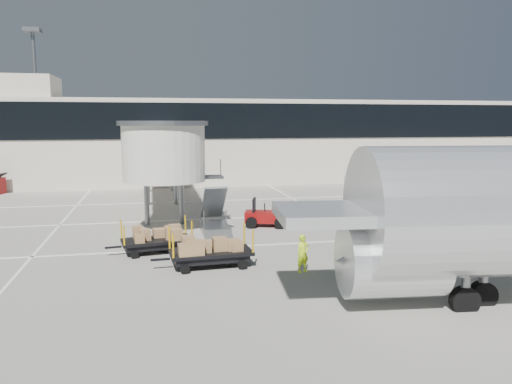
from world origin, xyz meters
TOP-DOWN VIEW (x-y plane):
  - ground at (0.00, 0.00)m, footprint 140.00×140.00m
  - lane_markings at (-0.67, 9.33)m, footprint 40.00×30.00m
  - terminal at (-0.35, 29.94)m, footprint 64.00×12.11m
  - jet_bridge at (-3.97, 12.26)m, footprint 5.70×20.40m
  - baggage_tug at (1.78, 6.21)m, footprint 2.70×2.15m
  - suitcase_cart at (6.91, 3.37)m, footprint 3.75×2.49m
  - box_cart_near at (-2.46, -1.14)m, footprint 4.20×1.87m
  - box_cart_far at (-4.49, 1.66)m, footprint 3.94×2.00m
  - ground_worker at (1.18, -2.61)m, footprint 0.65×0.53m
  - minivan at (11.42, 14.34)m, footprint 2.02×4.51m

SIDE VIEW (x-z plane):
  - ground at x=0.00m, z-range 0.00..0.00m
  - lane_markings at x=-0.67m, z-range 0.00..0.02m
  - suitcase_cart at x=6.91m, z-range -0.21..1.24m
  - baggage_tug at x=1.78m, z-range -0.22..1.40m
  - box_cart_far at x=-4.49m, z-range -0.15..1.36m
  - box_cart_near at x=-2.46m, z-range -0.16..1.47m
  - ground_worker at x=1.18m, z-range 0.00..1.54m
  - minivan at x=11.42m, z-range 0.17..1.87m
  - terminal at x=-0.35m, z-range -3.49..11.71m
  - jet_bridge at x=-3.97m, z-range 1.27..7.30m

